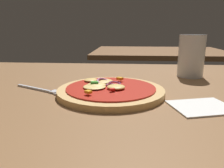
{
  "coord_description": "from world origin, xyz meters",
  "views": [
    {
      "loc": [
        -0.0,
        -0.48,
        0.17
      ],
      "look_at": [
        -0.04,
        0.02,
        0.05
      ],
      "focal_mm": 35.47,
      "sensor_mm": 36.0,
      "label": 1
    }
  ],
  "objects_px": {
    "pizza": "(110,91)",
    "napkin": "(203,107)",
    "beer_glass": "(192,58)",
    "fork": "(44,90)"
  },
  "relations": [
    {
      "from": "pizza",
      "to": "napkin",
      "type": "height_order",
      "value": "pizza"
    },
    {
      "from": "pizza",
      "to": "beer_glass",
      "type": "relative_size",
      "value": 1.89
    },
    {
      "from": "fork",
      "to": "beer_glass",
      "type": "height_order",
      "value": "beer_glass"
    },
    {
      "from": "beer_glass",
      "to": "napkin",
      "type": "xyz_separation_m",
      "value": [
        -0.05,
        -0.28,
        -0.05
      ]
    },
    {
      "from": "pizza",
      "to": "napkin",
      "type": "bearing_deg",
      "value": -21.25
    },
    {
      "from": "pizza",
      "to": "fork",
      "type": "height_order",
      "value": "pizza"
    },
    {
      "from": "napkin",
      "to": "beer_glass",
      "type": "bearing_deg",
      "value": 80.08
    },
    {
      "from": "pizza",
      "to": "napkin",
      "type": "relative_size",
      "value": 1.85
    },
    {
      "from": "pizza",
      "to": "napkin",
      "type": "distance_m",
      "value": 0.19
    },
    {
      "from": "napkin",
      "to": "fork",
      "type": "bearing_deg",
      "value": 166.05
    }
  ]
}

